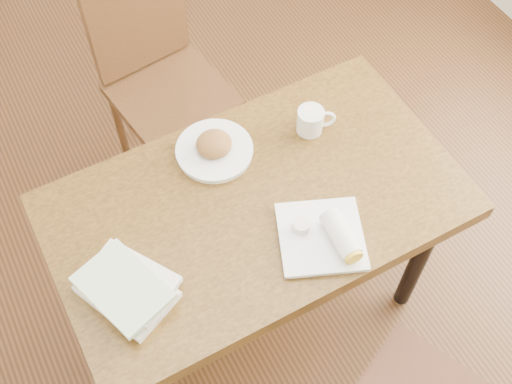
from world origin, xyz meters
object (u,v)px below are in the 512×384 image
chair_far (158,70)px  plate_scone (214,148)px  plate_burrito (327,236)px  book_stack (127,288)px  table (256,216)px  coffee_mug (312,120)px

chair_far → plate_scone: 0.65m
chair_far → plate_burrito: chair_far is taller
plate_burrito → book_stack: plate_burrito is taller
table → chair_far: chair_far is taller
table → book_stack: 0.48m
table → chair_far: (0.02, 0.83, -0.11)m
table → plate_burrito: (0.11, -0.22, 0.11)m
plate_scone → plate_burrito: (0.14, -0.44, 0.00)m
plate_burrito → book_stack: 0.58m
coffee_mug → book_stack: bearing=-161.0°
table → plate_scone: plate_scone is taller
chair_far → book_stack: size_ratio=3.11×
chair_far → coffee_mug: 0.77m
plate_burrito → book_stack: size_ratio=1.03×
chair_far → table: bearing=-91.2°
coffee_mug → plate_burrito: 0.41m
coffee_mug → plate_scone: bearing=168.8°
book_stack → coffee_mug: bearing=19.0°
table → plate_burrito: bearing=-62.2°
plate_scone → book_stack: plate_scone is taller
table → plate_scone: size_ratio=5.05×
chair_far → coffee_mug: size_ratio=7.74×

